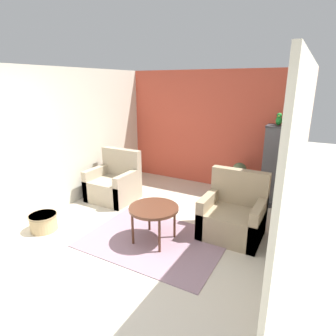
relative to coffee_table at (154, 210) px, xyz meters
The scene contains 12 objects.
ground_plane 1.17m from the coffee_table, 101.26° to the right, with size 20.00×20.00×0.00m, color beige.
wall_back_accent 2.79m from the coffee_table, 94.45° to the left, with size 3.89×0.06×2.48m.
wall_left 2.39m from the coffee_table, 159.29° to the left, with size 0.06×3.70×2.48m.
wall_right 2.03m from the coffee_table, 25.20° to the left, with size 0.06×3.70×2.48m.
area_rug 0.48m from the coffee_table, behind, with size 1.99×1.43×0.01m.
coffee_table is the anchor object (origin of this frame).
armchair_left 1.78m from the coffee_table, 147.57° to the left, with size 0.87×0.76×0.96m.
armchair_right 1.20m from the coffee_table, 37.12° to the left, with size 0.87×0.76×0.96m.
birdcage 2.58m from the coffee_table, 61.14° to the left, with size 0.55×0.55×1.49m.
parrot 2.80m from the coffee_table, 61.17° to the left, with size 0.10×0.19×0.23m.
potted_plant 2.43m from the coffee_table, 76.06° to the left, with size 0.32×0.30×0.67m.
wicker_basket 1.80m from the coffee_table, 161.53° to the right, with size 0.42×0.42×0.26m.
Camera 1 is at (2.12, -2.03, 2.22)m, focal length 30.00 mm.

